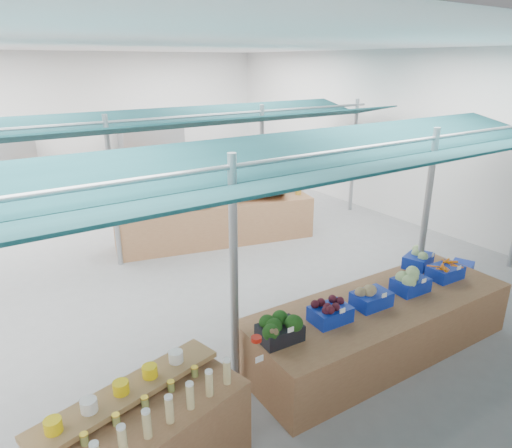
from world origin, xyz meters
The scene contains 23 objects.
floor centered at (0.00, 0.00, 0.00)m, with size 13.00×13.00×0.00m, color slate.
hall centered at (0.00, 1.44, 2.65)m, with size 13.00×13.00×13.00m.
pole_grid centered at (0.75, -1.75, 1.81)m, with size 10.00×4.60×3.00m.
awnings centered at (0.75, -1.75, 2.78)m, with size 9.50×7.08×0.30m.
back_shelving_right centered at (2.00, 6.00, 1.00)m, with size 2.00×0.50×2.00m, color #B23F33.
bottle_shelf centered at (-2.42, -4.69, 0.47)m, with size 2.09×1.53×1.14m.
veg_counter centered at (1.11, -4.46, 0.39)m, with size 4.03×1.34×0.78m, color brown.
fruit_counter centered at (1.24, 0.51, 0.47)m, with size 4.42×1.05×0.95m, color brown.
far_counter centered at (0.40, 4.36, 0.45)m, with size 4.98×1.00×0.90m, color brown.
crate_stack centered at (3.58, -4.11, 0.29)m, with size 0.48×0.34×0.58m, color #0E28A0.
vendor_left centered at (0.04, 1.61, 0.88)m, with size 0.65×0.42×1.77m, color #1B72B5.
vendor_right centered at (1.84, 1.61, 0.88)m, with size 0.86×0.67×1.77m, color red.
crate_broccoli centered at (-0.63, -4.41, 0.94)m, with size 0.52×0.42×0.35m.
crate_beets centered at (0.16, -4.43, 0.92)m, with size 0.52×0.42×0.29m.
crate_celeriac centered at (0.88, -4.45, 0.93)m, with size 0.52×0.42×0.31m.
crate_cabbage centered at (1.67, -4.47, 0.94)m, with size 0.52×0.42×0.35m.
crate_carrots centered at (2.45, -4.50, 0.89)m, with size 0.52×0.42×0.29m.
sparrow centered at (-0.81, -4.54, 1.03)m, with size 0.12×0.09×0.11m.
pole_ribbon centered at (-1.11, -4.64, 1.08)m, with size 0.12×0.12×0.28m.
apple_heap_yellow centered at (0.19, 0.66, 1.11)m, with size 2.01×1.50×0.27m.
apple_heap_red centered at (2.08, 0.20, 1.11)m, with size 1.65×1.32×0.27m.
pineapple centered at (3.16, -0.07, 1.13)m, with size 0.14×0.14×0.39m.
crate_extra centered at (2.46, -3.99, 0.93)m, with size 0.58×0.48×0.32m.
Camera 1 is at (-3.45, -8.10, 3.91)m, focal length 32.00 mm.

